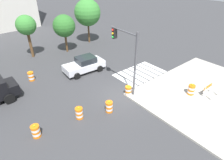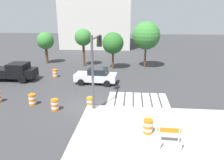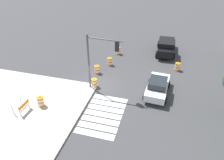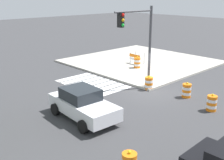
{
  "view_description": "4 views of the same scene",
  "coord_description": "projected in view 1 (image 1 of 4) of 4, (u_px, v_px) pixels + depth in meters",
  "views": [
    {
      "loc": [
        -9.33,
        -9.77,
        9.69
      ],
      "look_at": [
        -0.0,
        1.58,
        0.81
      ],
      "focal_mm": 30.14,
      "sensor_mm": 36.0,
      "label": 1
    },
    {
      "loc": [
        3.38,
        -15.37,
        7.16
      ],
      "look_at": [
        1.81,
        1.57,
        1.77
      ],
      "focal_mm": 34.44,
      "sensor_mm": 36.0,
      "label": 2
    },
    {
      "loc": [
        16.77,
        6.11,
        12.24
      ],
      "look_at": [
        0.42,
        1.59,
        1.22
      ],
      "focal_mm": 34.06,
      "sensor_mm": 36.0,
      "label": 3
    },
    {
      "loc": [
        -11.27,
        14.11,
        6.42
      ],
      "look_at": [
        1.47,
        2.13,
        0.95
      ],
      "focal_mm": 44.55,
      "sensor_mm": 36.0,
      "label": 4
    }
  ],
  "objects": [
    {
      "name": "traffic_barrel_median_near",
      "position": [
        36.0,
        131.0,
        12.31
      ],
      "size": [
        0.56,
        0.56,
        1.02
      ],
      "color": "orange",
      "rests_on": "ground"
    },
    {
      "name": "sidewalk_corner",
      "position": [
        224.0,
        100.0,
        15.8
      ],
      "size": [
        12.0,
        12.0,
        0.15
      ],
      "primitive_type": "cube",
      "color": "#ADA89E",
      "rests_on": "ground"
    },
    {
      "name": "street_tree_streetside_mid",
      "position": [
        64.0,
        26.0,
        23.34
      ],
      "size": [
        2.75,
        2.75,
        4.75
      ],
      "color": "brown",
      "rests_on": "ground"
    },
    {
      "name": "traffic_barrel_far_curb",
      "position": [
        109.0,
        107.0,
        14.46
      ],
      "size": [
        0.56,
        0.56,
        1.02
      ],
      "color": "orange",
      "rests_on": "ground"
    },
    {
      "name": "sports_car",
      "position": [
        85.0,
        65.0,
        19.88
      ],
      "size": [
        4.4,
        2.33,
        1.63
      ],
      "color": "silver",
      "rests_on": "ground"
    },
    {
      "name": "construction_barricade",
      "position": [
        209.0,
        89.0,
        16.05
      ],
      "size": [
        1.3,
        0.81,
        1.0
      ],
      "color": "silver",
      "rests_on": "sidewalk_corner"
    },
    {
      "name": "traffic_barrel_near_corner",
      "position": [
        79.0,
        113.0,
        13.83
      ],
      "size": [
        0.56,
        0.56,
        1.02
      ],
      "color": "orange",
      "rests_on": "ground"
    },
    {
      "name": "traffic_barrel_median_far",
      "position": [
        31.0,
        76.0,
        18.48
      ],
      "size": [
        0.56,
        0.56,
        1.02
      ],
      "color": "orange",
      "rests_on": "ground"
    },
    {
      "name": "street_tree_streetside_far",
      "position": [
        26.0,
        26.0,
        21.64
      ],
      "size": [
        2.28,
        2.28,
        5.08
      ],
      "color": "brown",
      "rests_on": "ground"
    },
    {
      "name": "crosswalk_stripes",
      "position": [
        140.0,
        73.0,
        19.9
      ],
      "size": [
        5.1,
        3.2,
        0.02
      ],
      "color": "silver",
      "rests_on": "ground"
    },
    {
      "name": "street_tree_corner_lot",
      "position": [
        88.0,
        13.0,
        25.92
      ],
      "size": [
        3.62,
        3.62,
        6.06
      ],
      "color": "brown",
      "rests_on": "ground"
    },
    {
      "name": "traffic_barrel_on_sidewalk",
      "position": [
        191.0,
        90.0,
        16.19
      ],
      "size": [
        0.56,
        0.56,
        1.02
      ],
      "color": "orange",
      "rests_on": "sidewalk_corner"
    },
    {
      "name": "ground_plane",
      "position": [
        123.0,
        95.0,
        16.55
      ],
      "size": [
        120.0,
        120.0,
        0.0
      ],
      "primitive_type": "plane",
      "color": "#38383A"
    },
    {
      "name": "traffic_light_pole",
      "position": [
        126.0,
        50.0,
        15.22
      ],
      "size": [
        0.48,
        3.29,
        5.5
      ],
      "color": "#4C4C51",
      "rests_on": "sidewalk_corner"
    },
    {
      "name": "traffic_barrel_crosswalk_end",
      "position": [
        128.0,
        91.0,
        16.29
      ],
      "size": [
        0.56,
        0.56,
        1.02
      ],
      "color": "orange",
      "rests_on": "ground"
    }
  ]
}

